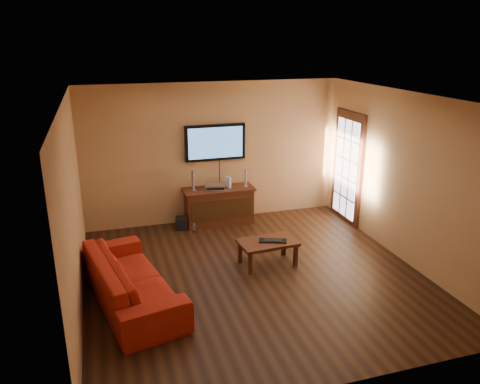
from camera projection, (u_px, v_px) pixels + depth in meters
name	position (u px, v px, depth m)	size (l,w,h in m)	color
ground_plane	(255.00, 276.00, 7.16)	(5.00, 5.00, 0.00)	black
room_walls	(243.00, 159.00, 7.20)	(5.00, 5.00, 5.00)	tan
french_door	(347.00, 169.00, 9.05)	(0.07, 1.02, 2.22)	#3F1B0E
media_console	(219.00, 206.00, 9.08)	(1.36, 0.52, 0.71)	#3F1B0E
television	(215.00, 142.00, 8.90)	(1.17, 0.08, 0.69)	black
coffee_table	(268.00, 244.00, 7.43)	(0.94, 0.61, 0.40)	#3F1B0E
sofa	(130.00, 272.00, 6.36)	(2.28, 0.67, 0.89)	#A42112
speaker_left	(193.00, 182.00, 8.79)	(0.10, 0.10, 0.38)	silver
speaker_right	(245.00, 179.00, 9.03)	(0.09, 0.09, 0.34)	silver
av_receiver	(215.00, 187.00, 8.93)	(0.39, 0.28, 0.09)	silver
game_console	(228.00, 182.00, 9.01)	(0.04, 0.16, 0.21)	white
subwoofer	(182.00, 223.00, 8.88)	(0.23, 0.23, 0.23)	black
bottle	(194.00, 228.00, 8.73)	(0.06, 0.06, 0.19)	white
keyboard	(273.00, 241.00, 7.40)	(0.47, 0.31, 0.03)	black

